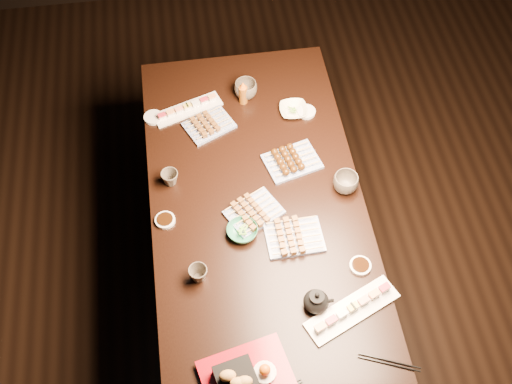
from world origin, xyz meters
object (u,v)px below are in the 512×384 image
at_px(teapot, 316,300).
at_px(teacup_far_right, 246,90).
at_px(edamame_bowl_green, 242,231).
at_px(teacup_near_left, 198,274).
at_px(teacup_mid_right, 346,183).
at_px(dining_table, 258,248).
at_px(condiment_bottle, 243,92).
at_px(tempura_tray, 248,376).
at_px(edamame_bowl_cream, 293,110).
at_px(sushi_platter_far, 187,107).
at_px(yakitori_plate_right, 295,235).
at_px(yakitori_plate_left, 209,123).
at_px(sushi_platter_near, 352,308).
at_px(yakitori_plate_center, 254,210).
at_px(teacup_far_left, 170,178).

bearing_deg(teapot, teacup_far_right, 106.50).
bearing_deg(teacup_far_right, edamame_bowl_green, -98.92).
bearing_deg(teacup_near_left, edamame_bowl_green, 41.82).
bearing_deg(teacup_mid_right, teacup_near_left, -153.10).
bearing_deg(edamame_bowl_green, teacup_far_right, 81.08).
relative_size(dining_table, condiment_bottle, 14.10).
height_order(tempura_tray, teapot, tempura_tray).
bearing_deg(dining_table, condiment_bottle, 84.18).
bearing_deg(edamame_bowl_cream, tempura_tray, -107.40).
bearing_deg(teacup_far_right, dining_table, -93.21).
xyz_separation_m(sushi_platter_far, teapot, (0.40, -1.06, 0.03)).
height_order(yakitori_plate_right, yakitori_plate_left, yakitori_plate_right).
distance_m(sushi_platter_near, edamame_bowl_cream, 1.02).
xyz_separation_m(yakitori_plate_center, yakitori_plate_right, (0.15, -0.14, 0.00)).
xyz_separation_m(sushi_platter_near, teacup_far_left, (-0.64, 0.70, 0.01)).
height_order(teacup_near_left, teacup_mid_right, teacup_mid_right).
xyz_separation_m(sushi_platter_far, yakitori_plate_center, (0.22, -0.61, 0.01)).
relative_size(edamame_bowl_green, teapot, 1.09).
bearing_deg(sushi_platter_far, teacup_near_left, 69.20).
height_order(sushi_platter_near, yakitori_plate_left, yakitori_plate_left).
relative_size(yakitori_plate_center, teacup_near_left, 2.90).
bearing_deg(tempura_tray, edamame_bowl_cream, 60.31).
bearing_deg(sushi_platter_near, teacup_near_left, 134.61).
bearing_deg(edamame_bowl_green, sushi_platter_far, 103.06).
bearing_deg(condiment_bottle, yakitori_plate_right, -82.26).
bearing_deg(teacup_near_left, condiment_bottle, 71.68).
xyz_separation_m(dining_table, sushi_platter_far, (-0.25, 0.57, 0.39)).
bearing_deg(yakitori_plate_left, teapot, -96.77).
relative_size(sushi_platter_far, yakitori_plate_center, 1.50).
xyz_separation_m(sushi_platter_near, edamame_bowl_green, (-0.37, 0.40, -0.00)).
bearing_deg(yakitori_plate_left, edamame_bowl_green, -107.61).
relative_size(edamame_bowl_green, teacup_far_left, 1.69).
distance_m(yakitori_plate_right, teacup_near_left, 0.42).
bearing_deg(dining_table, edamame_bowl_green, -126.07).
relative_size(dining_table, sushi_platter_far, 5.54).
distance_m(sushi_platter_near, teacup_far_left, 0.94).
bearing_deg(yakitori_plate_center, condiment_bottle, 58.64).
distance_m(yakitori_plate_left, tempura_tray, 1.20).
bearing_deg(sushi_platter_near, tempura_tray, -177.59).
xyz_separation_m(teacup_far_right, condiment_bottle, (-0.02, -0.04, 0.02)).
bearing_deg(edamame_bowl_green, yakitori_plate_left, 97.19).
distance_m(sushi_platter_near, condiment_bottle, 1.15).
bearing_deg(yakitori_plate_center, teacup_far_right, 57.36).
relative_size(yakitori_plate_center, teacup_far_left, 2.91).
bearing_deg(edamame_bowl_green, teacup_near_left, -138.18).
bearing_deg(sushi_platter_far, teacup_far_left, 56.33).
height_order(dining_table, yakitori_plate_left, yakitori_plate_left).
xyz_separation_m(teacup_near_left, teacup_mid_right, (0.66, 0.33, 0.01)).
xyz_separation_m(yakitori_plate_center, teapot, (0.17, -0.45, 0.02)).
height_order(teacup_far_left, teapot, teapot).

